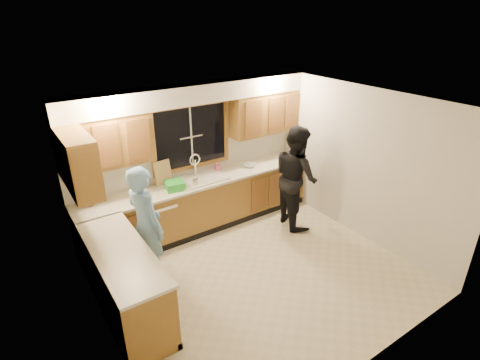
% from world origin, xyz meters
% --- Properties ---
extents(floor, '(4.20, 4.20, 0.00)m').
position_xyz_m(floor, '(0.00, 0.00, 0.00)').
color(floor, beige).
rests_on(floor, ground).
extents(ceiling, '(4.20, 4.20, 0.00)m').
position_xyz_m(ceiling, '(0.00, 0.00, 2.50)').
color(ceiling, silver).
extents(wall_back, '(4.20, 0.00, 4.20)m').
position_xyz_m(wall_back, '(0.00, 1.90, 1.25)').
color(wall_back, silver).
rests_on(wall_back, ground).
extents(wall_left, '(0.00, 3.80, 3.80)m').
position_xyz_m(wall_left, '(-2.10, 0.00, 1.25)').
color(wall_left, silver).
rests_on(wall_left, ground).
extents(wall_right, '(0.00, 3.80, 3.80)m').
position_xyz_m(wall_right, '(2.10, 0.00, 1.25)').
color(wall_right, silver).
rests_on(wall_right, ground).
extents(base_cabinets_back, '(4.20, 0.60, 0.88)m').
position_xyz_m(base_cabinets_back, '(0.00, 1.60, 0.44)').
color(base_cabinets_back, olive).
rests_on(base_cabinets_back, ground).
extents(base_cabinets_left, '(0.60, 1.90, 0.88)m').
position_xyz_m(base_cabinets_left, '(-1.80, 0.35, 0.44)').
color(base_cabinets_left, olive).
rests_on(base_cabinets_left, ground).
extents(countertop_back, '(4.20, 0.63, 0.04)m').
position_xyz_m(countertop_back, '(0.00, 1.58, 0.90)').
color(countertop_back, beige).
rests_on(countertop_back, base_cabinets_back).
extents(countertop_left, '(0.63, 1.90, 0.04)m').
position_xyz_m(countertop_left, '(-1.79, 0.35, 0.90)').
color(countertop_left, beige).
rests_on(countertop_left, base_cabinets_left).
extents(upper_cabinets_left, '(1.35, 0.33, 0.75)m').
position_xyz_m(upper_cabinets_left, '(-1.43, 1.73, 1.83)').
color(upper_cabinets_left, olive).
rests_on(upper_cabinets_left, wall_back).
extents(upper_cabinets_right, '(1.35, 0.33, 0.75)m').
position_xyz_m(upper_cabinets_right, '(1.43, 1.73, 1.83)').
color(upper_cabinets_right, olive).
rests_on(upper_cabinets_right, wall_back).
extents(upper_cabinets_return, '(0.33, 0.90, 0.75)m').
position_xyz_m(upper_cabinets_return, '(-1.94, 1.12, 1.83)').
color(upper_cabinets_return, olive).
rests_on(upper_cabinets_return, wall_left).
extents(soffit, '(4.20, 0.35, 0.30)m').
position_xyz_m(soffit, '(0.00, 1.72, 2.35)').
color(soffit, white).
rests_on(soffit, wall_back).
extents(window_frame, '(1.44, 0.03, 1.14)m').
position_xyz_m(window_frame, '(0.00, 1.89, 1.60)').
color(window_frame, black).
rests_on(window_frame, wall_back).
extents(sink, '(0.86, 0.52, 0.57)m').
position_xyz_m(sink, '(0.00, 1.60, 0.86)').
color(sink, silver).
rests_on(sink, countertop_back).
extents(dishwasher, '(0.60, 0.56, 0.82)m').
position_xyz_m(dishwasher, '(-0.85, 1.59, 0.41)').
color(dishwasher, silver).
rests_on(dishwasher, floor).
extents(stove, '(0.58, 0.75, 0.90)m').
position_xyz_m(stove, '(-1.80, -0.22, 0.45)').
color(stove, silver).
rests_on(stove, floor).
extents(man, '(0.54, 0.71, 1.76)m').
position_xyz_m(man, '(-1.30, 0.76, 0.88)').
color(man, '#78B0E4').
rests_on(man, floor).
extents(woman, '(0.86, 1.01, 1.81)m').
position_xyz_m(woman, '(1.43, 0.81, 0.91)').
color(woman, black).
rests_on(woman, floor).
extents(knife_block, '(0.16, 0.15, 0.22)m').
position_xyz_m(knife_block, '(-1.77, 1.74, 1.03)').
color(knife_block, brown).
rests_on(knife_block, countertop_back).
extents(cutting_board, '(0.30, 0.13, 0.39)m').
position_xyz_m(cutting_board, '(-0.58, 1.82, 1.12)').
color(cutting_board, tan).
rests_on(cutting_board, countertop_back).
extents(dish_crate, '(0.33, 0.32, 0.13)m').
position_xyz_m(dish_crate, '(-0.52, 1.52, 0.99)').
color(dish_crate, green).
rests_on(dish_crate, countertop_back).
extents(soap_bottle, '(0.10, 0.10, 0.19)m').
position_xyz_m(soap_bottle, '(0.41, 1.75, 1.01)').
color(soap_bottle, '#D35076').
rests_on(soap_bottle, countertop_back).
extents(bowl, '(0.30, 0.30, 0.05)m').
position_xyz_m(bowl, '(1.01, 1.61, 0.95)').
color(bowl, silver).
rests_on(bowl, countertop_back).
extents(can_left, '(0.08, 0.08, 0.12)m').
position_xyz_m(can_left, '(-0.22, 1.42, 0.98)').
color(can_left, beige).
rests_on(can_left, countertop_back).
extents(can_right, '(0.07, 0.07, 0.11)m').
position_xyz_m(can_right, '(-0.16, 1.45, 0.97)').
color(can_right, beige).
rests_on(can_right, countertop_back).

